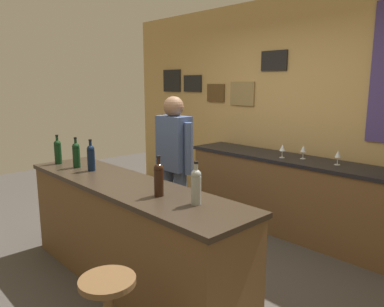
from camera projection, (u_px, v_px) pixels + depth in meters
name	position (u px, v px, depth m)	size (l,w,h in m)	color
ground_plane	(164.00, 268.00, 3.54)	(10.00, 10.00, 0.00)	#423D38
back_wall	(290.00, 110.00, 4.62)	(6.00, 0.09, 2.80)	tan
bar_counter	(128.00, 234.00, 3.18)	(2.53, 0.60, 0.92)	brown
side_counter	(295.00, 196.00, 4.28)	(2.87, 0.56, 0.90)	brown
bartender	(174.00, 162.00, 3.83)	(0.52, 0.21, 1.62)	#384766
wine_bottle_a	(58.00, 151.00, 3.81)	(0.07, 0.07, 0.31)	black
wine_bottle_b	(76.00, 154.00, 3.64)	(0.07, 0.07, 0.31)	black
wine_bottle_c	(91.00, 157.00, 3.51)	(0.07, 0.07, 0.31)	black
wine_bottle_d	(159.00, 178.00, 2.72)	(0.07, 0.07, 0.31)	black
wine_bottle_e	(196.00, 185.00, 2.53)	(0.07, 0.07, 0.31)	#999E99
wine_glass_a	(282.00, 148.00, 4.23)	(0.07, 0.07, 0.16)	silver
wine_glass_b	(303.00, 149.00, 4.16)	(0.07, 0.07, 0.16)	silver
wine_glass_c	(338.00, 155.00, 3.86)	(0.07, 0.07, 0.16)	silver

